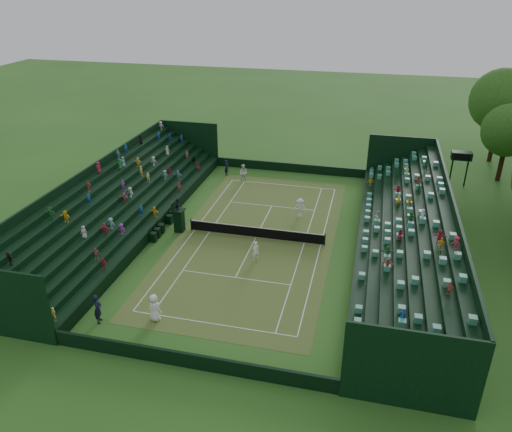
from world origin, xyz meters
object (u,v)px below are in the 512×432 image
at_px(umpire_chair, 179,218).
at_px(player_far_west, 243,173).
at_px(player_near_east, 255,251).
at_px(player_near_west, 154,308).
at_px(player_far_east, 300,208).
at_px(tennis_net, 256,232).

height_order(umpire_chair, player_far_west, umpire_chair).
bearing_deg(player_near_east, player_near_west, 26.94).
distance_m(player_far_west, player_far_east, 10.17).
distance_m(umpire_chair, player_near_west, 12.28).
distance_m(umpire_chair, player_far_west, 12.62).
bearing_deg(player_near_west, player_far_east, -98.67).
relative_size(player_far_west, player_far_east, 1.02).
height_order(umpire_chair, player_near_east, umpire_chair).
height_order(tennis_net, player_near_east, player_near_east).
distance_m(tennis_net, umpire_chair, 6.74).
bearing_deg(player_far_east, player_near_east, -102.65).
relative_size(player_near_west, player_far_west, 1.02).
distance_m(player_near_west, player_near_east, 9.79).
bearing_deg(umpire_chair, tennis_net, 3.96).
relative_size(tennis_net, umpire_chair, 3.82).
xyz_separation_m(player_near_east, player_far_west, (-5.12, 15.59, 0.10)).
distance_m(umpire_chair, player_far_east, 10.97).
relative_size(tennis_net, player_near_west, 6.11).
bearing_deg(umpire_chair, player_far_east, 28.48).
bearing_deg(player_near_east, player_far_west, -107.48).
bearing_deg(player_near_east, tennis_net, -112.72).
height_order(tennis_net, player_far_west, player_far_west).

